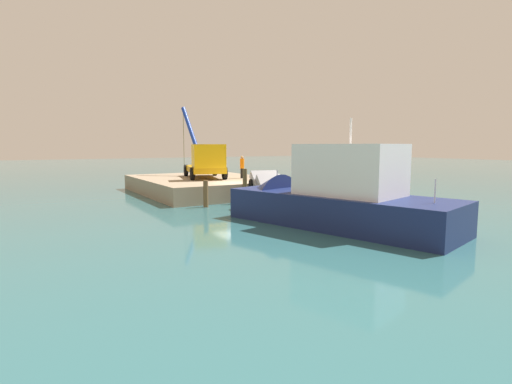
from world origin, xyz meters
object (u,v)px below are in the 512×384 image
at_px(salvaged_car, 272,196).
at_px(moored_yacht, 311,206).
at_px(dock_worker, 242,167).
at_px(crane_truck, 205,162).

xyz_separation_m(salvaged_car, moored_yacht, (6.10, -1.57, 0.23)).
bearing_deg(dock_worker, moored_yacht, -12.82).
distance_m(dock_worker, moored_yacht, 12.95).
xyz_separation_m(crane_truck, salvaged_car, (7.79, 1.37, -2.03)).
relative_size(dock_worker, moored_yacht, 0.13).
relative_size(salvaged_car, moored_yacht, 0.30).
bearing_deg(moored_yacht, salvaged_car, 165.55).
xyz_separation_m(crane_truck, moored_yacht, (13.89, -0.20, -1.80)).
bearing_deg(crane_truck, salvaged_car, 10.01).
distance_m(crane_truck, salvaged_car, 8.16).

